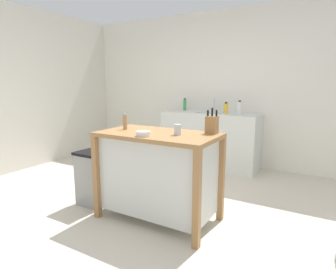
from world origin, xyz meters
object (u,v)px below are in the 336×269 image
drinking_cup (177,130)px  bowl_ceramic_wide (143,133)px  kitchen_island (158,172)px  bottle_dish_soap (185,105)px  trash_bin (93,178)px  sink_faucet (214,105)px  knife_block (212,124)px  pepper_grinder (125,122)px  bottle_hand_soap (226,108)px  bottle_spray_cleaner (239,108)px

drinking_cup → bowl_ceramic_wide: bearing=-139.1°
kitchen_island → drinking_cup: 0.51m
bottle_dish_soap → bowl_ceramic_wide: bearing=-71.9°
bowl_ceramic_wide → trash_bin: size_ratio=0.21×
kitchen_island → sink_faucet: bearing=96.6°
knife_block → bowl_ceramic_wide: 0.67m
kitchen_island → knife_block: (0.48, 0.23, 0.49)m
knife_block → pepper_grinder: (-0.89, -0.23, -0.01)m
knife_block → bottle_hand_soap: 1.84m
bottle_spray_cleaner → bottle_hand_soap: size_ratio=1.17×
bowl_ceramic_wide → trash_bin: bowl_ceramic_wide is taller
bottle_hand_soap → knife_block: bearing=-75.4°
pepper_grinder → bottle_dish_soap: (-0.39, 2.17, 0.02)m
drinking_cup → bottle_dish_soap: size_ratio=0.47×
kitchen_island → bowl_ceramic_wide: (-0.02, -0.22, 0.43)m
bottle_hand_soap → bottle_dish_soap: 0.83m
bowl_ceramic_wide → sink_faucet: size_ratio=0.62×
sink_faucet → bottle_dish_soap: sink_faucet is taller
trash_bin → drinking_cup: bearing=4.0°
bowl_ceramic_wide → bottle_spray_cleaner: bottle_spray_cleaner is taller
trash_bin → bowl_ceramic_wide: bearing=-9.6°
bottle_spray_cleaner → knife_block: bearing=-82.1°
bowl_ceramic_wide → bottle_dish_soap: (-0.78, 2.39, 0.08)m
bowl_ceramic_wide → bottle_dish_soap: bearing=108.1°
knife_block → trash_bin: bearing=-166.8°
knife_block → bottle_dish_soap: (-1.28, 1.94, 0.02)m
pepper_grinder → bottle_hand_soap: (0.42, 2.02, 0.01)m
bowl_ceramic_wide → bottle_dish_soap: 2.51m
kitchen_island → pepper_grinder: 0.64m
kitchen_island → knife_block: size_ratio=4.76×
pepper_grinder → bottle_spray_cleaner: (0.64, 2.02, 0.02)m
knife_block → bottle_dish_soap: 2.32m
drinking_cup → bottle_hand_soap: 2.03m
trash_bin → bottle_spray_cleaner: bottle_spray_cleaner is taller
sink_faucet → bottle_spray_cleaner: sink_faucet is taller
pepper_grinder → bottle_hand_soap: bottle_hand_soap is taller
sink_faucet → kitchen_island: bearing=-83.4°
sink_faucet → bottle_dish_soap: bearing=-177.5°
sink_faucet → bottle_hand_soap: size_ratio=1.19×
pepper_grinder → bottle_spray_cleaner: 2.12m
kitchen_island → trash_bin: bearing=-174.4°
pepper_grinder → bottle_dish_soap: bearing=100.2°
trash_bin → sink_faucet: size_ratio=2.86×
drinking_cup → pepper_grinder: bearing=179.8°
bottle_dish_soap → bottle_spray_cleaner: bearing=-8.5°
trash_bin → bottle_hand_soap: (0.85, 2.09, 0.69)m
sink_faucet → bowl_ceramic_wide: bearing=-84.5°
bottle_spray_cleaner → pepper_grinder: bearing=-107.6°
bottle_spray_cleaner → bottle_dish_soap: size_ratio=0.99×
drinking_cup → bottle_hand_soap: size_ratio=0.55×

